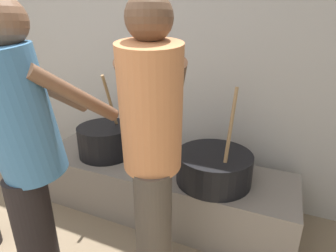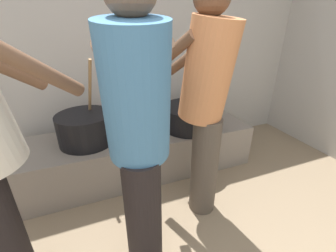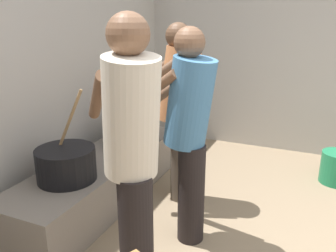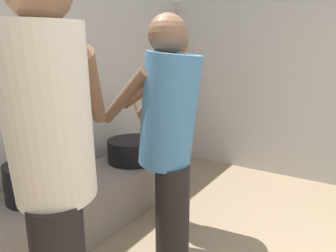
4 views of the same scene
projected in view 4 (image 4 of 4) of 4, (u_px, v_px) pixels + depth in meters
hearth_ledge at (96, 197)px, 2.33m from camera, size 2.12×0.60×0.42m
cooking_pot_main at (135, 150)px, 2.63m from camera, size 0.53×0.53×0.67m
cooking_pot_secondary at (41, 178)px, 1.88m from camera, size 0.46×0.46×0.71m
cook_in_orange_shirt at (174, 120)px, 2.09m from camera, size 0.57×0.73×1.60m
cook_in_cream_shirt at (53, 161)px, 1.00m from camera, size 0.72×0.70×1.66m
cook_in_blue_shirt at (168, 140)px, 1.50m from camera, size 0.48×0.72×1.58m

